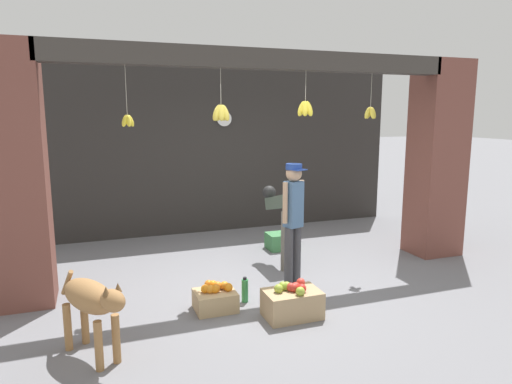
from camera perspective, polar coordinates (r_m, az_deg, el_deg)
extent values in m
plane|color=slate|center=(6.06, 1.33, -11.07)|extent=(60.00, 60.00, 0.00)
cube|color=#2D2B28|center=(8.35, -5.53, 5.02)|extent=(7.07, 0.12, 2.93)
cube|color=brown|center=(5.68, -28.13, 1.63)|extent=(0.70, 0.60, 2.93)
cube|color=brown|center=(7.47, 21.67, 3.80)|extent=(0.70, 0.60, 2.93)
cube|color=#3D3833|center=(5.80, 1.00, 16.25)|extent=(5.17, 0.24, 0.24)
cylinder|color=#B2AD99|center=(5.38, -15.94, 12.18)|extent=(0.01, 0.01, 0.55)
ellipsoid|color=yellow|center=(5.37, -15.38, 8.58)|extent=(0.10, 0.05, 0.15)
ellipsoid|color=yellow|center=(5.41, -15.68, 8.57)|extent=(0.07, 0.09, 0.15)
ellipsoid|color=yellow|center=(5.39, -16.11, 8.55)|extent=(0.09, 0.08, 0.16)
ellipsoid|color=yellow|center=(5.35, -16.07, 8.55)|extent=(0.09, 0.08, 0.16)
ellipsoid|color=yellow|center=(5.34, -15.62, 8.56)|extent=(0.07, 0.09, 0.15)
cylinder|color=#B2AD99|center=(5.58, -4.43, 13.03)|extent=(0.01, 0.01, 0.43)
ellipsoid|color=yellow|center=(5.58, -3.85, 9.85)|extent=(0.14, 0.08, 0.22)
ellipsoid|color=yellow|center=(5.62, -4.17, 9.84)|extent=(0.12, 0.13, 0.23)
ellipsoid|color=yellow|center=(5.62, -4.65, 9.84)|extent=(0.09, 0.14, 0.22)
ellipsoid|color=yellow|center=(5.58, -4.94, 9.83)|extent=(0.14, 0.11, 0.22)
ellipsoid|color=yellow|center=(5.53, -4.81, 9.83)|extent=(0.14, 0.11, 0.22)
ellipsoid|color=yellow|center=(5.51, -4.36, 9.84)|extent=(0.09, 0.14, 0.22)
ellipsoid|color=yellow|center=(5.54, -3.93, 9.85)|extent=(0.12, 0.13, 0.23)
cylinder|color=#B2AD99|center=(5.96, 6.24, 13.05)|extent=(0.01, 0.01, 0.38)
ellipsoid|color=yellow|center=(5.98, 6.65, 10.31)|extent=(0.14, 0.08, 0.22)
ellipsoid|color=yellow|center=(6.00, 6.22, 10.31)|extent=(0.11, 0.13, 0.23)
ellipsoid|color=yellow|center=(5.98, 5.75, 10.32)|extent=(0.11, 0.13, 0.23)
ellipsoid|color=yellow|center=(5.93, 5.71, 10.33)|extent=(0.14, 0.08, 0.22)
ellipsoid|color=yellow|center=(5.90, 6.14, 10.32)|extent=(0.11, 0.13, 0.23)
ellipsoid|color=yellow|center=(5.92, 6.62, 10.31)|extent=(0.11, 0.13, 0.23)
cylinder|color=#B2AD99|center=(6.51, 14.22, 12.23)|extent=(0.01, 0.01, 0.45)
ellipsoid|color=gold|center=(6.53, 14.43, 9.56)|extent=(0.12, 0.06, 0.18)
ellipsoid|color=gold|center=(6.54, 13.89, 9.58)|extent=(0.06, 0.12, 0.18)
ellipsoid|color=gold|center=(6.48, 13.77, 9.58)|extent=(0.12, 0.06, 0.18)
ellipsoid|color=gold|center=(6.46, 14.32, 9.56)|extent=(0.06, 0.12, 0.18)
ellipsoid|color=#9E7042|center=(4.38, -20.17, -12.10)|extent=(0.59, 0.74, 0.28)
cylinder|color=#9E7042|center=(4.35, -17.08, -17.12)|extent=(0.07, 0.07, 0.45)
cylinder|color=#9E7042|center=(4.27, -19.06, -17.74)|extent=(0.07, 0.07, 0.45)
cylinder|color=#9E7042|center=(4.76, -20.63, -14.84)|extent=(0.07, 0.07, 0.45)
cylinder|color=#9E7042|center=(4.70, -22.47, -15.34)|extent=(0.07, 0.07, 0.45)
ellipsoid|color=#9E7042|center=(4.04, -17.48, -12.83)|extent=(0.28, 0.31, 0.19)
cone|color=brown|center=(4.03, -16.87, -11.32)|extent=(0.06, 0.06, 0.08)
cone|color=brown|center=(3.98, -18.25, -11.69)|extent=(0.06, 0.06, 0.08)
cylinder|color=#9E7042|center=(4.69, -22.53, -10.41)|extent=(0.15, 0.21, 0.28)
cylinder|color=#424247|center=(5.87, 5.09, -7.85)|extent=(0.11, 0.11, 0.76)
cylinder|color=#424247|center=(5.78, 4.10, -8.13)|extent=(0.11, 0.11, 0.76)
cube|color=#4C7099|center=(5.66, 4.69, -1.54)|extent=(0.25, 0.23, 0.57)
cylinder|color=tan|center=(5.75, 5.69, -1.02)|extent=(0.06, 0.06, 0.50)
cylinder|color=tan|center=(5.55, 3.67, -1.38)|extent=(0.06, 0.06, 0.50)
sphere|color=tan|center=(5.59, 4.75, 2.33)|extent=(0.20, 0.20, 0.20)
cylinder|color=#234299|center=(5.58, 4.76, 3.18)|extent=(0.20, 0.20, 0.07)
cube|color=#234299|center=(5.52, 5.48, 2.78)|extent=(0.19, 0.16, 0.01)
cylinder|color=#6B665B|center=(6.33, 3.62, -6.16)|extent=(0.11, 0.11, 0.84)
cylinder|color=#6B665B|center=(6.39, 4.75, -6.02)|extent=(0.11, 0.11, 0.84)
cube|color=#4C5B4C|center=(6.49, 3.08, -1.25)|extent=(0.26, 0.63, 0.32)
sphere|color=black|center=(6.82, 1.65, -0.04)|extent=(0.20, 0.20, 0.20)
cube|color=tan|center=(5.22, -5.12, -13.36)|extent=(0.45, 0.38, 0.21)
sphere|color=orange|center=(5.17, -3.47, -11.80)|extent=(0.10, 0.10, 0.10)
sphere|color=orange|center=(5.28, -5.93, -11.39)|extent=(0.10, 0.10, 0.10)
sphere|color=orange|center=(5.15, -6.37, -11.95)|extent=(0.10, 0.10, 0.10)
sphere|color=orange|center=(5.14, -5.18, -11.98)|extent=(0.10, 0.10, 0.10)
sphere|color=orange|center=(5.22, -4.81, -11.60)|extent=(0.10, 0.10, 0.10)
sphere|color=orange|center=(5.14, -5.78, -11.99)|extent=(0.10, 0.10, 0.10)
sphere|color=orange|center=(5.22, -3.96, -11.59)|extent=(0.10, 0.10, 0.10)
sphere|color=orange|center=(5.15, -5.02, -11.92)|extent=(0.10, 0.10, 0.10)
sphere|color=orange|center=(5.26, -5.40, -11.44)|extent=(0.10, 0.10, 0.10)
cube|color=tan|center=(5.04, 4.54, -13.76)|extent=(0.59, 0.39, 0.29)
sphere|color=red|center=(4.94, 5.75, -11.90)|extent=(0.10, 0.10, 0.10)
sphere|color=#99B238|center=(4.99, 3.38, -11.65)|extent=(0.10, 0.10, 0.10)
sphere|color=red|center=(4.97, 4.38, -11.78)|extent=(0.10, 0.10, 0.10)
sphere|color=red|center=(4.99, 4.97, -11.70)|extent=(0.10, 0.10, 0.10)
sphere|color=#99B238|center=(4.92, 2.84, -11.98)|extent=(0.10, 0.10, 0.10)
sphere|color=red|center=(5.10, 5.61, -11.19)|extent=(0.10, 0.10, 0.10)
sphere|color=red|center=(4.95, 4.78, -11.84)|extent=(0.10, 0.10, 0.10)
sphere|color=#99B238|center=(4.87, 5.56, -12.26)|extent=(0.10, 0.10, 0.10)
sphere|color=#99B238|center=(4.99, 3.86, -11.65)|extent=(0.10, 0.10, 0.10)
cube|color=#42844C|center=(7.38, 2.99, -6.14)|extent=(0.40, 0.36, 0.26)
cylinder|color=#38934C|center=(5.40, -1.40, -12.23)|extent=(0.08, 0.08, 0.27)
cylinder|color=black|center=(5.34, -1.41, -10.75)|extent=(0.04, 0.04, 0.03)
cylinder|color=black|center=(8.31, -4.02, 9.12)|extent=(0.28, 0.01, 0.28)
cylinder|color=white|center=(8.30, -3.99, 9.12)|extent=(0.27, 0.02, 0.27)
cube|color=black|center=(8.28, -3.97, 9.32)|extent=(0.01, 0.01, 0.08)
cube|color=black|center=(8.29, -3.70, 9.12)|extent=(0.10, 0.01, 0.01)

